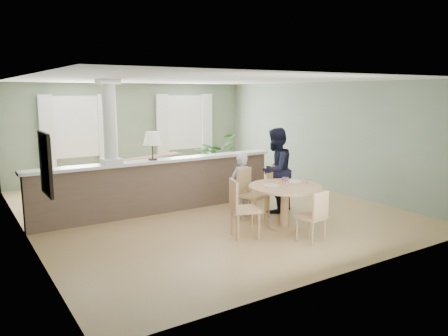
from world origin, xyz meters
TOP-DOWN VIEW (x-y plane):
  - ground at (0.00, 0.00)m, footprint 8.00×8.00m
  - room_shell at (-0.03, 0.63)m, footprint 7.02×8.02m
  - pony_wall at (-0.99, 0.20)m, footprint 5.32×0.38m
  - sofa at (-0.40, 1.54)m, footprint 3.35×2.18m
  - houseplant at (1.72, 2.31)m, footprint 1.54×1.46m
  - dining_table at (0.56, -2.00)m, footprint 1.32×1.32m
  - chair_far_boy at (0.37, -1.17)m, footprint 0.57×0.57m
  - chair_far_man at (1.04, -1.18)m, footprint 0.62×0.62m
  - chair_near at (0.46, -2.86)m, footprint 0.45×0.45m
  - chair_side at (-0.41, -1.99)m, footprint 0.58×0.58m
  - child_person at (0.31, -0.96)m, footprint 0.49×0.35m
  - man_person at (1.14, -1.01)m, footprint 1.03×0.93m

SIDE VIEW (x-z plane):
  - ground at x=0.00m, z-range 0.00..0.00m
  - sofa at x=-0.40m, z-range 0.00..0.91m
  - chair_near at x=0.46m, z-range 0.05..0.93m
  - chair_far_man at x=1.04m, z-range 0.05..1.03m
  - chair_far_boy at x=0.37m, z-range 0.05..1.04m
  - chair_side at x=-0.41m, z-range 0.05..1.06m
  - dining_table at x=0.56m, z-range 0.18..1.09m
  - child_person at x=0.31m, z-range 0.00..1.27m
  - houseplant at x=1.72m, z-range 0.00..1.35m
  - pony_wall at x=-0.99m, z-range -0.64..2.06m
  - man_person at x=1.14m, z-range 0.00..1.74m
  - room_shell at x=-0.03m, z-range 0.46..3.17m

